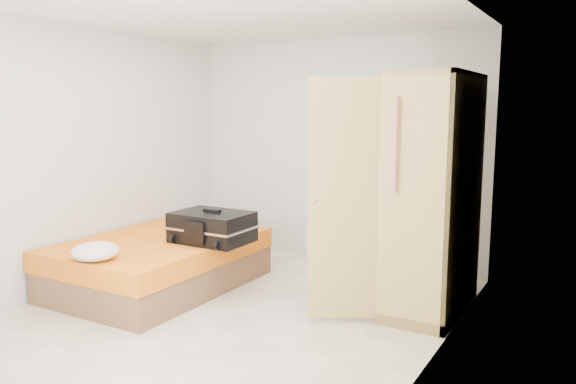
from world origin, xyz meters
The scene contains 7 objects.
room centered at (0.00, 0.00, 1.30)m, with size 4.00×4.02×2.60m.
bed centered at (-1.05, 0.15, 0.25)m, with size 1.42×2.02×0.50m.
wardrobe centered at (1.45, 0.84, 1.00)m, with size 1.11×1.46×2.10m.
person centered at (0.90, 0.80, 0.78)m, with size 0.57×0.37×1.56m, color red.
suitcase centered at (-0.51, 0.32, 0.65)m, with size 0.75×0.57×0.32m.
round_cushion centered at (-0.97, -0.72, 0.58)m, with size 0.41×0.41×0.15m, color white.
pillow centered at (-0.86, 1.00, 0.55)m, with size 0.56×0.29×0.10m, color white.
Camera 1 is at (2.83, -3.96, 1.81)m, focal length 35.00 mm.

